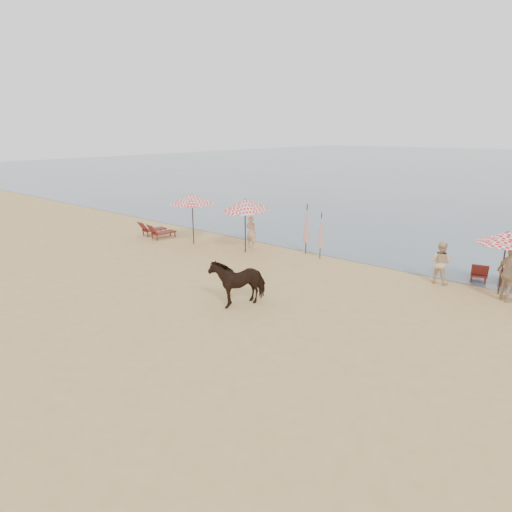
{
  "coord_description": "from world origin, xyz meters",
  "views": [
    {
      "loc": [
        9.95,
        -7.24,
        5.74
      ],
      "look_at": [
        0.0,
        5.0,
        1.1
      ],
      "focal_mm": 30.0,
      "sensor_mm": 36.0,
      "label": 1
    }
  ],
  "objects_px": {
    "umbrella_open_right": "(507,238)",
    "beachgoer_right_a": "(440,262)",
    "cow": "(238,281)",
    "beachgoer_right_b": "(510,274)",
    "umbrella_closed_right": "(307,223)",
    "umbrella_closed_left": "(321,231)",
    "beachgoer_left": "(251,232)",
    "lounger_cluster_left": "(156,230)",
    "umbrella_open_left_b": "(245,205)",
    "umbrella_open_left_a": "(192,199)"
  },
  "relations": [
    {
      "from": "umbrella_closed_right",
      "to": "lounger_cluster_left",
      "type": "bearing_deg",
      "value": -163.95
    },
    {
      "from": "umbrella_closed_right",
      "to": "beachgoer_right_a",
      "type": "xyz_separation_m",
      "value": [
        6.24,
        -0.19,
        -0.67
      ]
    },
    {
      "from": "cow",
      "to": "beachgoer_left",
      "type": "relative_size",
      "value": 1.16
    },
    {
      "from": "beachgoer_left",
      "to": "beachgoer_right_b",
      "type": "relative_size",
      "value": 0.84
    },
    {
      "from": "beachgoer_left",
      "to": "beachgoer_right_b",
      "type": "height_order",
      "value": "beachgoer_right_b"
    },
    {
      "from": "lounger_cluster_left",
      "to": "beachgoer_left",
      "type": "xyz_separation_m",
      "value": [
        5.6,
        1.62,
        0.42
      ]
    },
    {
      "from": "beachgoer_right_b",
      "to": "lounger_cluster_left",
      "type": "bearing_deg",
      "value": 48.92
    },
    {
      "from": "umbrella_open_left_a",
      "to": "beachgoer_left",
      "type": "xyz_separation_m",
      "value": [
        2.84,
        1.32,
        -1.54
      ]
    },
    {
      "from": "umbrella_open_right",
      "to": "beachgoer_left",
      "type": "bearing_deg",
      "value": 164.55
    },
    {
      "from": "umbrella_open_right",
      "to": "beachgoer_right_b",
      "type": "height_order",
      "value": "umbrella_open_right"
    },
    {
      "from": "beachgoer_left",
      "to": "beachgoer_right_b",
      "type": "bearing_deg",
      "value": 176.97
    },
    {
      "from": "umbrella_open_left_b",
      "to": "beachgoer_right_b",
      "type": "xyz_separation_m",
      "value": [
        11.13,
        1.01,
        -1.37
      ]
    },
    {
      "from": "umbrella_open_right",
      "to": "umbrella_closed_right",
      "type": "bearing_deg",
      "value": 160.41
    },
    {
      "from": "umbrella_closed_left",
      "to": "beachgoer_right_b",
      "type": "distance_m",
      "value": 7.75
    },
    {
      "from": "umbrella_open_left_b",
      "to": "umbrella_closed_left",
      "type": "xyz_separation_m",
      "value": [
        3.4,
        1.37,
        -1.02
      ]
    },
    {
      "from": "beachgoer_left",
      "to": "beachgoer_right_a",
      "type": "xyz_separation_m",
      "value": [
        9.01,
        0.6,
        0.01
      ]
    },
    {
      "from": "umbrella_open_left_a",
      "to": "beachgoer_right_a",
      "type": "height_order",
      "value": "umbrella_open_left_a"
    },
    {
      "from": "umbrella_open_left_b",
      "to": "umbrella_closed_left",
      "type": "height_order",
      "value": "umbrella_open_left_b"
    },
    {
      "from": "beachgoer_left",
      "to": "beachgoer_right_a",
      "type": "distance_m",
      "value": 9.03
    },
    {
      "from": "umbrella_open_left_b",
      "to": "beachgoer_right_a",
      "type": "relative_size",
      "value": 1.63
    },
    {
      "from": "lounger_cluster_left",
      "to": "umbrella_open_left_b",
      "type": "xyz_separation_m",
      "value": [
        5.91,
        0.8,
        1.96
      ]
    },
    {
      "from": "umbrella_open_left_b",
      "to": "umbrella_closed_right",
      "type": "bearing_deg",
      "value": 8.37
    },
    {
      "from": "lounger_cluster_left",
      "to": "umbrella_open_left_a",
      "type": "distance_m",
      "value": 3.4
    },
    {
      "from": "cow",
      "to": "beachgoer_right_b",
      "type": "relative_size",
      "value": 0.97
    },
    {
      "from": "umbrella_open_left_a",
      "to": "beachgoer_right_b",
      "type": "bearing_deg",
      "value": 13.77
    },
    {
      "from": "umbrella_open_right",
      "to": "beachgoer_left",
      "type": "relative_size",
      "value": 1.43
    },
    {
      "from": "umbrella_open_right",
      "to": "beachgoer_right_a",
      "type": "xyz_separation_m",
      "value": [
        -2.1,
        -0.14,
        -1.29
      ]
    },
    {
      "from": "cow",
      "to": "lounger_cluster_left",
      "type": "bearing_deg",
      "value": 176.8
    },
    {
      "from": "beachgoer_right_a",
      "to": "umbrella_open_left_a",
      "type": "bearing_deg",
      "value": 13.12
    },
    {
      "from": "umbrella_open_right",
      "to": "umbrella_closed_left",
      "type": "distance_m",
      "value": 7.45
    },
    {
      "from": "umbrella_closed_right",
      "to": "beachgoer_right_b",
      "type": "relative_size",
      "value": 1.24
    },
    {
      "from": "umbrella_closed_left",
      "to": "umbrella_closed_right",
      "type": "distance_m",
      "value": 0.98
    },
    {
      "from": "umbrella_open_left_a",
      "to": "beachgoer_left",
      "type": "relative_size",
      "value": 1.6
    },
    {
      "from": "lounger_cluster_left",
      "to": "beachgoer_right_a",
      "type": "bearing_deg",
      "value": 16.54
    },
    {
      "from": "umbrella_open_left_a",
      "to": "lounger_cluster_left",
      "type": "bearing_deg",
      "value": -165.94
    },
    {
      "from": "umbrella_closed_left",
      "to": "beachgoer_left",
      "type": "xyz_separation_m",
      "value": [
        -3.71,
        -0.55,
        -0.52
      ]
    },
    {
      "from": "umbrella_open_right",
      "to": "beachgoer_right_a",
      "type": "height_order",
      "value": "umbrella_open_right"
    },
    {
      "from": "beachgoer_right_a",
      "to": "beachgoer_right_b",
      "type": "height_order",
      "value": "beachgoer_right_b"
    },
    {
      "from": "umbrella_open_right",
      "to": "umbrella_closed_left",
      "type": "xyz_separation_m",
      "value": [
        -7.4,
        -0.19,
        -0.78
      ]
    },
    {
      "from": "umbrella_open_left_b",
      "to": "umbrella_open_right",
      "type": "distance_m",
      "value": 10.92
    },
    {
      "from": "umbrella_open_right",
      "to": "beachgoer_left",
      "type": "xyz_separation_m",
      "value": [
        -11.11,
        -0.74,
        -1.3
      ]
    },
    {
      "from": "umbrella_closed_left",
      "to": "beachgoer_right_b",
      "type": "xyz_separation_m",
      "value": [
        7.73,
        -0.37,
        -0.35
      ]
    },
    {
      "from": "lounger_cluster_left",
      "to": "umbrella_open_left_a",
      "type": "height_order",
      "value": "umbrella_open_left_a"
    },
    {
      "from": "lounger_cluster_left",
      "to": "umbrella_open_right",
      "type": "xyz_separation_m",
      "value": [
        16.71,
        2.36,
        1.72
      ]
    },
    {
      "from": "umbrella_open_left_b",
      "to": "beachgoer_left",
      "type": "bearing_deg",
      "value": 85.81
    },
    {
      "from": "umbrella_open_left_a",
      "to": "beachgoer_right_b",
      "type": "height_order",
      "value": "umbrella_open_left_a"
    },
    {
      "from": "cow",
      "to": "beachgoer_right_a",
      "type": "distance_m",
      "value": 7.99
    },
    {
      "from": "umbrella_open_left_a",
      "to": "umbrella_closed_left",
      "type": "distance_m",
      "value": 6.88
    },
    {
      "from": "beachgoer_right_b",
      "to": "umbrella_open_left_b",
      "type": "bearing_deg",
      "value": 48.03
    },
    {
      "from": "beachgoer_right_b",
      "to": "umbrella_closed_left",
      "type": "bearing_deg",
      "value": 40.15
    }
  ]
}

